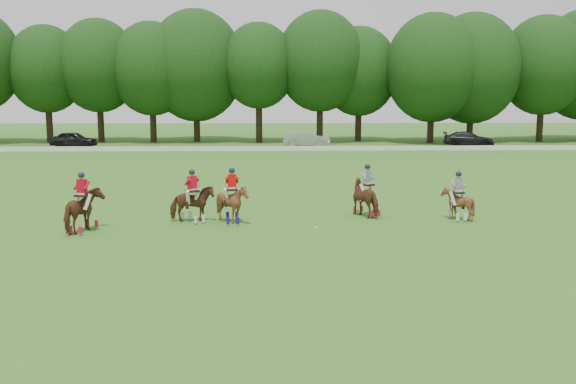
{
  "coord_description": "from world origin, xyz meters",
  "views": [
    {
      "loc": [
        1.16,
        -22.31,
        5.6
      ],
      "look_at": [
        1.9,
        4.2,
        1.4
      ],
      "focal_mm": 40.0,
      "sensor_mm": 36.0,
      "label": 1
    }
  ],
  "objects_px": {
    "car_left": "(74,139)",
    "polo_stripe_b": "(457,203)",
    "polo_ball": "(317,228)",
    "polo_stripe_a": "(367,197)",
    "car_mid": "(307,139)",
    "polo_red_b": "(193,203)",
    "car_right": "(468,139)",
    "polo_red_c": "(232,203)",
    "polo_red_a": "(83,210)"
  },
  "relations": [
    {
      "from": "polo_stripe_a",
      "to": "car_mid",
      "type": "bearing_deg",
      "value": 90.97
    },
    {
      "from": "car_mid",
      "to": "car_right",
      "type": "distance_m",
      "value": 16.51
    },
    {
      "from": "polo_red_c",
      "to": "polo_red_b",
      "type": "bearing_deg",
      "value": 172.18
    },
    {
      "from": "polo_stripe_b",
      "to": "car_mid",
      "type": "bearing_deg",
      "value": 96.78
    },
    {
      "from": "polo_red_a",
      "to": "polo_red_b",
      "type": "height_order",
      "value": "polo_red_a"
    },
    {
      "from": "polo_red_b",
      "to": "polo_stripe_a",
      "type": "xyz_separation_m",
      "value": [
        7.69,
        1.12,
        0.04
      ]
    },
    {
      "from": "car_mid",
      "to": "car_right",
      "type": "xyz_separation_m",
      "value": [
        16.51,
        0.0,
        -0.04
      ]
    },
    {
      "from": "car_left",
      "to": "car_right",
      "type": "relative_size",
      "value": 0.91
    },
    {
      "from": "polo_red_b",
      "to": "polo_stripe_b",
      "type": "distance_m",
      "value": 11.53
    },
    {
      "from": "polo_red_a",
      "to": "polo_ball",
      "type": "height_order",
      "value": "polo_red_a"
    },
    {
      "from": "polo_ball",
      "to": "polo_red_a",
      "type": "bearing_deg",
      "value": -178.1
    },
    {
      "from": "polo_stripe_a",
      "to": "polo_red_b",
      "type": "bearing_deg",
      "value": -171.74
    },
    {
      "from": "polo_stripe_b",
      "to": "polo_red_c",
      "type": "bearing_deg",
      "value": -177.68
    },
    {
      "from": "polo_red_b",
      "to": "polo_stripe_b",
      "type": "relative_size",
      "value": 1.07
    },
    {
      "from": "polo_stripe_a",
      "to": "polo_ball",
      "type": "distance_m",
      "value": 3.71
    },
    {
      "from": "car_mid",
      "to": "polo_red_b",
      "type": "height_order",
      "value": "polo_red_b"
    },
    {
      "from": "car_left",
      "to": "car_mid",
      "type": "distance_m",
      "value": 23.42
    },
    {
      "from": "polo_red_a",
      "to": "polo_stripe_b",
      "type": "bearing_deg",
      "value": 7.37
    },
    {
      "from": "polo_red_b",
      "to": "polo_red_c",
      "type": "relative_size",
      "value": 0.96
    },
    {
      "from": "polo_red_c",
      "to": "polo_stripe_a",
      "type": "height_order",
      "value": "polo_red_c"
    },
    {
      "from": "polo_stripe_b",
      "to": "polo_ball",
      "type": "distance_m",
      "value": 6.56
    },
    {
      "from": "car_right",
      "to": "polo_stripe_a",
      "type": "distance_m",
      "value": 39.79
    },
    {
      "from": "car_left",
      "to": "polo_red_c",
      "type": "height_order",
      "value": "polo_red_c"
    },
    {
      "from": "polo_stripe_b",
      "to": "polo_red_a",
      "type": "bearing_deg",
      "value": -172.63
    },
    {
      "from": "polo_red_b",
      "to": "polo_red_c",
      "type": "distance_m",
      "value": 1.74
    },
    {
      "from": "car_right",
      "to": "polo_red_a",
      "type": "bearing_deg",
      "value": 157.4
    },
    {
      "from": "car_right",
      "to": "polo_red_a",
      "type": "xyz_separation_m",
      "value": [
        -27.72,
        -39.46,
        0.15
      ]
    },
    {
      "from": "car_left",
      "to": "polo_ball",
      "type": "bearing_deg",
      "value": -148.36
    },
    {
      "from": "polo_ball",
      "to": "car_mid",
      "type": "bearing_deg",
      "value": 87.32
    },
    {
      "from": "car_right",
      "to": "polo_red_a",
      "type": "height_order",
      "value": "polo_red_a"
    },
    {
      "from": "polo_red_a",
      "to": "polo_stripe_b",
      "type": "relative_size",
      "value": 1.13
    },
    {
      "from": "polo_red_b",
      "to": "polo_stripe_b",
      "type": "xyz_separation_m",
      "value": [
        11.53,
        0.16,
        -0.06
      ]
    },
    {
      "from": "car_right",
      "to": "polo_red_b",
      "type": "height_order",
      "value": "polo_red_b"
    },
    {
      "from": "polo_red_b",
      "to": "polo_stripe_b",
      "type": "height_order",
      "value": "polo_red_b"
    },
    {
      "from": "car_right",
      "to": "polo_stripe_b",
      "type": "distance_m",
      "value": 39.33
    },
    {
      "from": "car_right",
      "to": "polo_red_a",
      "type": "distance_m",
      "value": 48.22
    },
    {
      "from": "car_right",
      "to": "polo_red_c",
      "type": "distance_m",
      "value": 43.7
    },
    {
      "from": "car_right",
      "to": "polo_stripe_b",
      "type": "height_order",
      "value": "polo_stripe_b"
    },
    {
      "from": "polo_red_a",
      "to": "car_right",
      "type": "bearing_deg",
      "value": 54.92
    },
    {
      "from": "car_left",
      "to": "polo_ball",
      "type": "xyz_separation_m",
      "value": [
        21.58,
        -39.15,
        -0.74
      ]
    },
    {
      "from": "car_left",
      "to": "polo_stripe_b",
      "type": "distance_m",
      "value": 46.67
    },
    {
      "from": "car_mid",
      "to": "polo_stripe_a",
      "type": "relative_size",
      "value": 1.99
    },
    {
      "from": "car_left",
      "to": "polo_red_c",
      "type": "distance_m",
      "value": 41.92
    },
    {
      "from": "car_right",
      "to": "polo_red_b",
      "type": "bearing_deg",
      "value": 160.39
    },
    {
      "from": "car_left",
      "to": "car_mid",
      "type": "relative_size",
      "value": 0.98
    },
    {
      "from": "polo_stripe_b",
      "to": "polo_red_b",
      "type": "bearing_deg",
      "value": -179.2
    },
    {
      "from": "car_left",
      "to": "polo_stripe_b",
      "type": "relative_size",
      "value": 2.14
    },
    {
      "from": "car_mid",
      "to": "polo_stripe_a",
      "type": "xyz_separation_m",
      "value": [
        0.62,
        -36.48,
        0.08
      ]
    },
    {
      "from": "polo_red_a",
      "to": "polo_stripe_a",
      "type": "height_order",
      "value": "polo_red_a"
    },
    {
      "from": "polo_ball",
      "to": "polo_stripe_b",
      "type": "bearing_deg",
      "value": 15.24
    }
  ]
}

